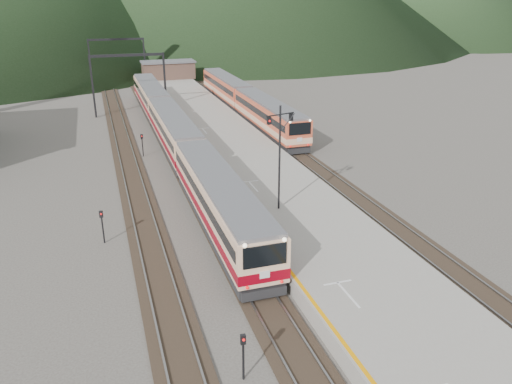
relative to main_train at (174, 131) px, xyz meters
name	(u,v)px	position (x,y,z in m)	size (l,w,h in m)	color
track_main	(171,142)	(0.00, 2.80, -1.90)	(2.60, 200.00, 0.23)	black
track_far	(124,146)	(-5.00, 2.80, -1.90)	(2.60, 200.00, 0.23)	black
track_second	(270,134)	(11.50, 2.80, -1.90)	(2.60, 200.00, 0.23)	black
platform	(225,139)	(5.60, 0.80, -1.47)	(8.00, 100.00, 1.00)	gray
gantry_near	(128,73)	(-2.85, 17.80, 3.62)	(9.55, 0.25, 8.00)	black
gantry_far	(117,53)	(-2.85, 42.80, 3.62)	(9.55, 0.25, 8.00)	black
station_shed	(168,70)	(5.60, 40.80, 0.60)	(9.40, 4.40, 3.10)	brown
main_train	(174,131)	(0.00, 0.00, 0.00)	(2.84, 58.36, 3.47)	#E7B58F
second_train	(245,101)	(11.50, 12.92, -0.03)	(2.79, 37.99, 3.40)	#CF5334
signal_mast	(280,148)	(4.23, -19.84, 3.51)	(2.14, 0.73, 7.37)	black
short_signal_a	(243,351)	(-2.64, -34.21, -0.50)	(0.23, 0.17, 2.27)	black
short_signal_b	(142,142)	(-3.38, -1.32, -0.50)	(0.24, 0.19, 2.27)	black
short_signal_c	(102,222)	(-7.79, -19.49, -0.50)	(0.25, 0.20, 2.27)	black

